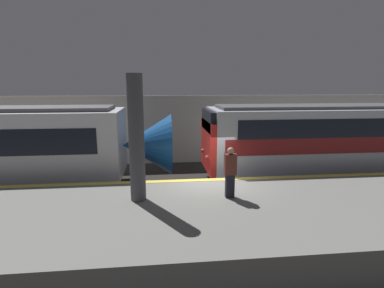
% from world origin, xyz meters
% --- Properties ---
extents(ground_plane, '(120.00, 120.00, 0.00)m').
position_xyz_m(ground_plane, '(0.00, 0.00, 0.00)').
color(ground_plane, '#282623').
extents(platform, '(40.00, 5.48, 1.06)m').
position_xyz_m(platform, '(0.00, -2.74, 0.52)').
color(platform, slate).
rests_on(platform, ground).
extents(station_rear_barrier, '(50.00, 0.15, 4.01)m').
position_xyz_m(station_rear_barrier, '(0.00, 6.55, 2.01)').
color(station_rear_barrier, '#B2AD9E').
rests_on(station_rear_barrier, ground).
extents(support_pillar_near, '(0.48, 0.48, 3.95)m').
position_xyz_m(support_pillar_near, '(-2.58, -1.87, 3.02)').
color(support_pillar_near, '#47474C').
rests_on(support_pillar_near, platform).
extents(train_boxy, '(17.62, 3.06, 3.70)m').
position_xyz_m(train_boxy, '(9.01, 2.47, 1.90)').
color(train_boxy, black).
rests_on(train_boxy, ground).
extents(person_waiting, '(0.38, 0.24, 1.66)m').
position_xyz_m(person_waiting, '(0.36, -1.98, 1.93)').
color(person_waiting, black).
rests_on(person_waiting, platform).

